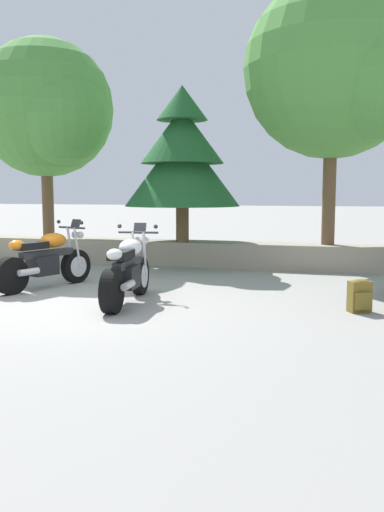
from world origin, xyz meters
TOP-DOWN VIEW (x-y plane):
  - ground_plane at (0.00, 0.00)m, footprint 120.00×120.00m
  - stone_wall at (0.00, 4.80)m, footprint 36.00×0.80m
  - motorcycle_orange_near_left at (-1.14, 1.17)m, footprint 0.94×2.00m
  - motorcycle_white_centre at (0.74, 0.38)m, footprint 0.68×2.07m
  - rider_backpack at (4.12, 0.67)m, footprint 0.35×0.34m
  - leafy_tree_far_left at (-3.06, 4.66)m, footprint 3.46×3.29m
  - pine_tree_mid_left at (0.30, 4.58)m, footprint 2.58×2.58m
  - leafy_tree_mid_right at (3.67, 4.79)m, footprint 3.91×3.72m

SIDE VIEW (x-z plane):
  - ground_plane at x=0.00m, z-range 0.00..0.00m
  - rider_backpack at x=4.12m, z-range 0.01..0.48m
  - stone_wall at x=0.00m, z-range 0.00..0.55m
  - motorcycle_orange_near_left at x=-1.14m, z-range -0.10..1.07m
  - motorcycle_white_centre at x=0.74m, z-range -0.10..1.07m
  - pine_tree_mid_left at x=0.30m, z-range 0.75..4.21m
  - leafy_tree_far_left at x=-3.06m, z-range 1.22..6.00m
  - leafy_tree_mid_right at x=3.67m, z-range 1.37..6.91m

